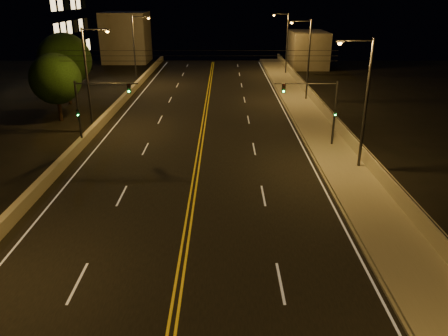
{
  "coord_description": "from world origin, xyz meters",
  "views": [
    {
      "loc": [
        1.98,
        -5.57,
        11.92
      ],
      "look_at": [
        2.0,
        18.0,
        2.5
      ],
      "focal_mm": 35.0,
      "sensor_mm": 36.0,
      "label": 1
    }
  ],
  "objects_px": {
    "tree_0": "(56,79)",
    "streetlight_6": "(136,46)",
    "streetlight_3": "(285,40)",
    "traffic_signal_right": "(322,106)",
    "traffic_signal_left": "(91,106)",
    "streetlight_5": "(90,74)",
    "streetlight_2": "(307,55)",
    "tree_1": "(65,60)",
    "streetlight_1": "(363,97)"
  },
  "relations": [
    {
      "from": "tree_0",
      "to": "streetlight_6",
      "type": "bearing_deg",
      "value": 76.33
    },
    {
      "from": "streetlight_6",
      "to": "tree_0",
      "type": "height_order",
      "value": "streetlight_6"
    },
    {
      "from": "streetlight_3",
      "to": "traffic_signal_right",
      "type": "xyz_separation_m",
      "value": [
        -1.59,
        -35.28,
        -1.79
      ]
    },
    {
      "from": "streetlight_3",
      "to": "traffic_signal_left",
      "type": "relative_size",
      "value": 1.68
    },
    {
      "from": "streetlight_3",
      "to": "traffic_signal_left",
      "type": "distance_m",
      "value": 40.72
    },
    {
      "from": "streetlight_3",
      "to": "streetlight_5",
      "type": "height_order",
      "value": "same"
    },
    {
      "from": "streetlight_2",
      "to": "tree_1",
      "type": "xyz_separation_m",
      "value": [
        -27.41,
        -1.37,
        -0.3
      ]
    },
    {
      "from": "tree_1",
      "to": "traffic_signal_right",
      "type": "bearing_deg",
      "value": -30.96
    },
    {
      "from": "traffic_signal_right",
      "to": "tree_0",
      "type": "height_order",
      "value": "tree_0"
    },
    {
      "from": "tree_0",
      "to": "tree_1",
      "type": "xyz_separation_m",
      "value": [
        -1.47,
        7.31,
        0.83
      ]
    },
    {
      "from": "tree_0",
      "to": "tree_1",
      "type": "relative_size",
      "value": 0.84
    },
    {
      "from": "streetlight_5",
      "to": "tree_1",
      "type": "height_order",
      "value": "streetlight_5"
    },
    {
      "from": "tree_1",
      "to": "streetlight_5",
      "type": "bearing_deg",
      "value": -61.37
    },
    {
      "from": "streetlight_6",
      "to": "tree_0",
      "type": "distance_m",
      "value": 19.05
    },
    {
      "from": "streetlight_2",
      "to": "streetlight_6",
      "type": "relative_size",
      "value": 1.0
    },
    {
      "from": "streetlight_3",
      "to": "streetlight_1",
      "type": "bearing_deg",
      "value": -90.0
    },
    {
      "from": "streetlight_6",
      "to": "tree_0",
      "type": "bearing_deg",
      "value": -103.67
    },
    {
      "from": "streetlight_2",
      "to": "streetlight_5",
      "type": "bearing_deg",
      "value": -150.18
    },
    {
      "from": "streetlight_1",
      "to": "streetlight_2",
      "type": "bearing_deg",
      "value": 90.0
    },
    {
      "from": "streetlight_1",
      "to": "streetlight_3",
      "type": "bearing_deg",
      "value": 90.0
    },
    {
      "from": "streetlight_5",
      "to": "tree_0",
      "type": "bearing_deg",
      "value": 141.17
    },
    {
      "from": "traffic_signal_left",
      "to": "tree_0",
      "type": "height_order",
      "value": "tree_0"
    },
    {
      "from": "streetlight_3",
      "to": "tree_1",
      "type": "height_order",
      "value": "streetlight_3"
    },
    {
      "from": "tree_0",
      "to": "tree_1",
      "type": "height_order",
      "value": "tree_1"
    },
    {
      "from": "streetlight_1",
      "to": "streetlight_3",
      "type": "xyz_separation_m",
      "value": [
        0.0,
        40.23,
        0.0
      ]
    },
    {
      "from": "streetlight_2",
      "to": "streetlight_3",
      "type": "relative_size",
      "value": 1.0
    },
    {
      "from": "tree_1",
      "to": "streetlight_3",
      "type": "bearing_deg",
      "value": 35.82
    },
    {
      "from": "traffic_signal_right",
      "to": "traffic_signal_left",
      "type": "bearing_deg",
      "value": 180.0
    },
    {
      "from": "tree_0",
      "to": "traffic_signal_left",
      "type": "bearing_deg",
      "value": -55.22
    },
    {
      "from": "streetlight_2",
      "to": "streetlight_1",
      "type": "bearing_deg",
      "value": -90.0
    },
    {
      "from": "traffic_signal_right",
      "to": "streetlight_1",
      "type": "bearing_deg",
      "value": -72.21
    },
    {
      "from": "streetlight_6",
      "to": "streetlight_5",
      "type": "bearing_deg",
      "value": -90.0
    },
    {
      "from": "traffic_signal_left",
      "to": "tree_0",
      "type": "distance_m",
      "value": 9.99
    },
    {
      "from": "streetlight_1",
      "to": "tree_1",
      "type": "distance_m",
      "value": 34.2
    },
    {
      "from": "streetlight_6",
      "to": "traffic_signal_left",
      "type": "distance_m",
      "value": 26.75
    },
    {
      "from": "streetlight_1",
      "to": "traffic_signal_right",
      "type": "bearing_deg",
      "value": 107.79
    },
    {
      "from": "streetlight_1",
      "to": "traffic_signal_right",
      "type": "height_order",
      "value": "streetlight_1"
    },
    {
      "from": "streetlight_2",
      "to": "streetlight_5",
      "type": "distance_m",
      "value": 24.72
    },
    {
      "from": "streetlight_1",
      "to": "streetlight_5",
      "type": "distance_m",
      "value": 23.47
    },
    {
      "from": "streetlight_3",
      "to": "streetlight_6",
      "type": "height_order",
      "value": "same"
    },
    {
      "from": "streetlight_5",
      "to": "tree_1",
      "type": "distance_m",
      "value": 12.45
    },
    {
      "from": "streetlight_3",
      "to": "streetlight_5",
      "type": "xyz_separation_m",
      "value": [
        -21.45,
        -30.71,
        0.0
      ]
    },
    {
      "from": "streetlight_3",
      "to": "tree_0",
      "type": "distance_m",
      "value": 37.53
    },
    {
      "from": "streetlight_5",
      "to": "tree_0",
      "type": "distance_m",
      "value": 5.88
    },
    {
      "from": "streetlight_5",
      "to": "streetlight_3",
      "type": "bearing_deg",
      "value": 55.07
    },
    {
      "from": "streetlight_3",
      "to": "streetlight_5",
      "type": "bearing_deg",
      "value": -124.93
    },
    {
      "from": "streetlight_2",
      "to": "tree_1",
      "type": "height_order",
      "value": "streetlight_2"
    },
    {
      "from": "streetlight_1",
      "to": "streetlight_3",
      "type": "relative_size",
      "value": 1.0
    },
    {
      "from": "streetlight_3",
      "to": "streetlight_5",
      "type": "relative_size",
      "value": 1.0
    },
    {
      "from": "traffic_signal_left",
      "to": "traffic_signal_right",
      "type": "bearing_deg",
      "value": 0.0
    }
  ]
}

